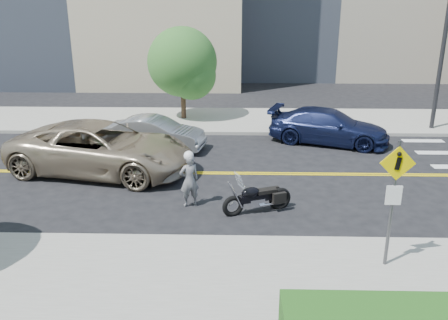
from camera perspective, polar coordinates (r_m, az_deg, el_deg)
ground_plane at (r=17.17m, az=-0.93°, el=-1.59°), size 120.00×120.00×0.00m
sidewalk_near at (r=10.46m, az=-2.71°, el=-15.81°), size 60.00×5.00×0.15m
sidewalk_far at (r=24.31m, az=-0.19°, el=4.81°), size 60.00×5.00×0.15m
pedestrian_sign at (r=11.13m, az=19.75°, el=-3.69°), size 0.78×0.08×3.00m
motorcyclist at (r=14.28m, az=-4.20°, el=-2.26°), size 0.71×0.60×1.75m
motorcycle at (r=13.96m, az=4.08°, el=-3.80°), size 2.20×1.39×1.29m
suv at (r=17.53m, az=-14.53°, el=1.38°), size 7.06×4.30×1.83m
parked_car_silver at (r=19.89m, az=-8.32°, el=3.18°), size 4.32×2.18×1.36m
parked_car_blue at (r=21.03m, az=12.48°, el=3.96°), size 5.51×3.64×1.48m
tree_far_a at (r=24.06m, az=-5.05°, el=11.66°), size 3.46×3.46×4.72m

